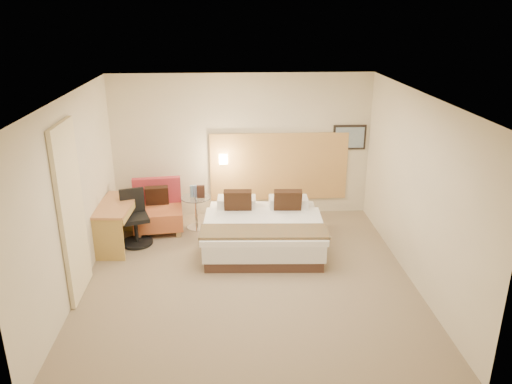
{
  "coord_description": "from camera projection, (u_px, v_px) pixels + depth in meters",
  "views": [
    {
      "loc": [
        -0.27,
        -6.52,
        3.78
      ],
      "look_at": [
        0.16,
        0.64,
        1.13
      ],
      "focal_mm": 35.0,
      "sensor_mm": 36.0,
      "label": 1
    }
  ],
  "objects": [
    {
      "name": "art_canvas",
      "position": [
        350.0,
        138.0,
        9.32
      ],
      "size": [
        0.54,
        0.01,
        0.39
      ],
      "primitive_type": "cube",
      "color": "gray",
      "rests_on": "wall_back"
    },
    {
      "name": "wall_left",
      "position": [
        72.0,
        197.0,
        6.83
      ],
      "size": [
        0.02,
        5.0,
        2.7
      ],
      "primitive_type": "cube",
      "color": "beige",
      "rests_on": "floor"
    },
    {
      "name": "wall_back",
      "position": [
        242.0,
        146.0,
        9.31
      ],
      "size": [
        4.8,
        0.02,
        2.7
      ],
      "primitive_type": "cube",
      "color": "beige",
      "rests_on": "floor"
    },
    {
      "name": "headboard_panel",
      "position": [
        279.0,
        167.0,
        9.45
      ],
      "size": [
        2.6,
        0.04,
        1.3
      ],
      "primitive_type": "cube",
      "color": "#BD8949",
      "rests_on": "wall_back"
    },
    {
      "name": "desk_chair",
      "position": [
        135.0,
        222.0,
        8.4
      ],
      "size": [
        0.67,
        0.67,
        0.93
      ],
      "color": "black",
      "rests_on": "floor"
    },
    {
      "name": "lamp_shade",
      "position": [
        223.0,
        159.0,
        9.22
      ],
      "size": [
        0.15,
        0.15,
        0.15
      ],
      "primitive_type": "cube",
      "color": "#FFEDC6",
      "rests_on": "wall_back"
    },
    {
      "name": "wall_right",
      "position": [
        417.0,
        190.0,
        7.09
      ],
      "size": [
        0.02,
        5.0,
        2.7
      ],
      "primitive_type": "cube",
      "color": "beige",
      "rests_on": "floor"
    },
    {
      "name": "floor",
      "position": [
        248.0,
        278.0,
        7.43
      ],
      "size": [
        4.8,
        5.0,
        0.02
      ],
      "primitive_type": "cube",
      "color": "#7E6C55",
      "rests_on": "ground"
    },
    {
      "name": "art_frame",
      "position": [
        349.0,
        137.0,
        9.34
      ],
      "size": [
        0.62,
        0.03,
        0.47
      ],
      "primitive_type": "cube",
      "color": "black",
      "rests_on": "wall_back"
    },
    {
      "name": "bottle_a",
      "position": [
        192.0,
        191.0,
        8.91
      ],
      "size": [
        0.06,
        0.06,
        0.21
      ],
      "primitive_type": "cylinder",
      "rotation": [
        0.0,
        0.0,
        -0.01
      ],
      "color": "#7A9CBD",
      "rests_on": "side_table"
    },
    {
      "name": "bottle_b",
      "position": [
        195.0,
        191.0,
        8.91
      ],
      "size": [
        0.06,
        0.06,
        0.21
      ],
      "primitive_type": "cylinder",
      "rotation": [
        0.0,
        0.0,
        -0.01
      ],
      "color": "#8094C7",
      "rests_on": "side_table"
    },
    {
      "name": "menu_folder",
      "position": [
        201.0,
        192.0,
        8.86
      ],
      "size": [
        0.14,
        0.05,
        0.23
      ],
      "primitive_type": "cube",
      "rotation": [
        0.0,
        0.0,
        -0.01
      ],
      "color": "#321B14",
      "rests_on": "side_table"
    },
    {
      "name": "curtain",
      "position": [
        72.0,
        212.0,
        6.64
      ],
      "size": [
        0.06,
        0.9,
        2.42
      ],
      "primitive_type": "cube",
      "color": "beige",
      "rests_on": "wall_left"
    },
    {
      "name": "bed",
      "position": [
        263.0,
        230.0,
        8.31
      ],
      "size": [
        2.01,
        1.96,
        0.94
      ],
      "color": "#432B21",
      "rests_on": "floor"
    },
    {
      "name": "lounge_chair",
      "position": [
        158.0,
        211.0,
        8.93
      ],
      "size": [
        0.94,
        0.84,
        0.91
      ],
      "color": "#B57755",
      "rests_on": "floor"
    },
    {
      "name": "side_table",
      "position": [
        196.0,
        211.0,
        9.01
      ],
      "size": [
        0.54,
        0.54,
        0.59
      ],
      "color": "white",
      "rests_on": "floor"
    },
    {
      "name": "ceiling",
      "position": [
        247.0,
        95.0,
        6.49
      ],
      "size": [
        4.8,
        5.0,
        0.02
      ],
      "primitive_type": "cube",
      "color": "white",
      "rests_on": "floor"
    },
    {
      "name": "wall_front",
      "position": [
        259.0,
        287.0,
        4.61
      ],
      "size": [
        4.8,
        0.02,
        2.7
      ],
      "primitive_type": "cube",
      "color": "beige",
      "rests_on": "floor"
    },
    {
      "name": "lamp_arm",
      "position": [
        223.0,
        158.0,
        9.27
      ],
      "size": [
        0.02,
        0.12,
        0.02
      ],
      "primitive_type": "cylinder",
      "rotation": [
        1.57,
        0.0,
        0.0
      ],
      "color": "white",
      "rests_on": "wall_back"
    },
    {
      "name": "desk",
      "position": [
        117.0,
        212.0,
        8.26
      ],
      "size": [
        0.63,
        1.24,
        0.75
      ],
      "color": "#B47546",
      "rests_on": "floor"
    }
  ]
}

